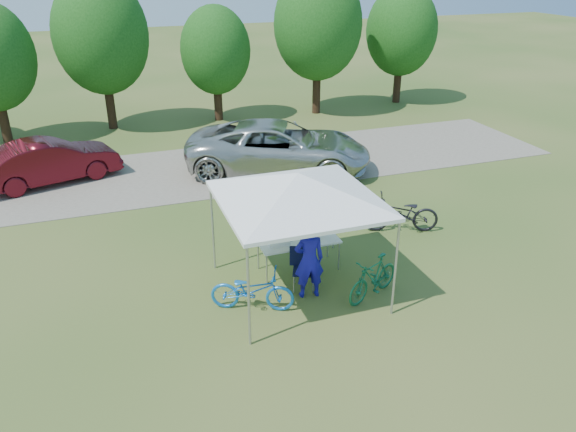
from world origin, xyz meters
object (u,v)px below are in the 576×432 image
cyclist (309,260)px  bike_blue (252,290)px  bike_dark (401,214)px  cooler (278,237)px  folding_chair (302,264)px  minivan (279,148)px  sedan (50,161)px  bike_green (373,278)px  folding_table (299,242)px

cyclist → bike_blue: bearing=11.1°
cyclist → bike_dark: (3.40, 2.06, -0.36)m
cooler → bike_dark: bearing=14.5°
folding_chair → bike_blue: 1.38m
cyclist → bike_dark: bearing=-141.5°
minivan → sedan: (-7.15, 1.53, -0.15)m
sedan → bike_blue: bearing=-172.7°
bike_dark → minivan: (-1.61, 5.28, 0.35)m
folding_chair → bike_dark: 3.78m
bike_green → cyclist: bearing=-136.6°
minivan → bike_dark: bearing=-140.1°
cooler → minivan: (2.11, 6.24, -0.08)m
cooler → minivan: bearing=71.3°
folding_table → cyclist: cyclist is taller
minivan → sedan: 7.31m
cooler → bike_blue: bearing=-128.8°
bike_dark → sedan: 11.10m
sedan → minivan: bearing=-119.3°
folding_table → cyclist: bearing=-99.0°
bike_blue → bike_green: 2.58m
bike_dark → sedan: size_ratio=0.47×
folding_table → bike_green: size_ratio=1.18×
folding_chair → cooler: bearing=138.4°
folding_table → folding_chair: 0.73m
cooler → sedan: size_ratio=0.12×
cooler → bike_dark: (3.72, 0.96, -0.43)m
bike_green → bike_dark: bearing=114.9°
folding_chair → cooler: size_ratio=1.85×
folding_chair → cyclist: cyclist is taller
cyclist → sedan: size_ratio=0.42×
folding_table → bike_green: 1.95m
cyclist → sedan: 10.37m
bike_blue → sedan: sedan is taller
cyclist → bike_green: bearing=165.9°
bike_blue → folding_chair: bearing=-44.5°
folding_table → cooler: size_ratio=3.72×
folding_chair → sedan: bearing=145.6°
folding_table → cooler: (-0.49, -0.00, 0.23)m
folding_table → cooler: 0.54m
cyclist → cooler: bearing=-66.5°
folding_table → sedan: (-5.53, 7.77, -0.00)m
folding_table → bike_dark: 3.38m
folding_table → cyclist: size_ratio=1.05×
bike_green → bike_dark: 3.33m
folding_table → bike_dark: (3.23, 0.96, -0.20)m
cooler → cyclist: 1.15m
folding_table → minivan: bearing=75.5°
cyclist → bike_green: size_ratio=1.12×
bike_dark → folding_table: bearing=-53.4°
bike_dark → sedan: bearing=-107.8°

